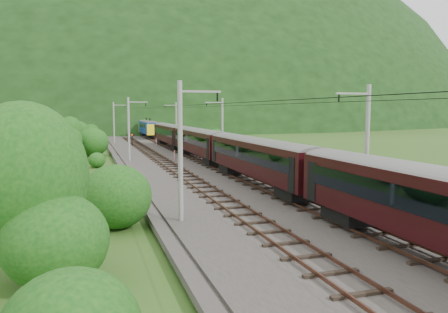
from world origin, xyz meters
name	(u,v)px	position (x,y,z in m)	size (l,w,h in m)	color
ground	(279,218)	(0.00, 0.00, 0.00)	(600.00, 600.00, 0.00)	#304816
railbed	(229,188)	(0.00, 10.00, 0.15)	(14.00, 220.00, 0.30)	#38332D
track_left	(202,187)	(-2.40, 10.00, 0.37)	(2.40, 220.00, 0.27)	brown
track_right	(256,184)	(2.40, 10.00, 0.37)	(2.40, 220.00, 0.27)	brown
catenary_left	(129,127)	(-6.12, 32.00, 4.50)	(2.54, 192.28, 8.00)	gray
catenary_right	(222,126)	(6.12, 32.00, 4.50)	(2.54, 192.28, 8.00)	gray
overhead_wires	(229,105)	(0.00, 10.00, 7.10)	(4.83, 198.00, 0.03)	black
mountain_main	(106,121)	(0.00, 260.00, 0.00)	(504.00, 360.00, 244.00)	black
train	(223,143)	(2.40, 19.48, 3.22)	(2.67, 127.39, 4.63)	black
hazard_post_near	(174,155)	(-0.71, 30.29, 0.94)	(0.14, 0.14, 1.28)	red
hazard_post_far	(156,142)	(0.48, 53.59, 1.03)	(0.16, 0.16, 1.47)	red
signal	(132,139)	(-3.59, 55.17, 1.54)	(0.23, 0.23, 2.11)	black
vegetation_left	(60,155)	(-13.70, 18.23, 2.54)	(13.30, 148.58, 7.09)	#124512
vegetation_right	(337,167)	(11.43, 11.91, 1.26)	(6.26, 98.22, 2.86)	#124512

